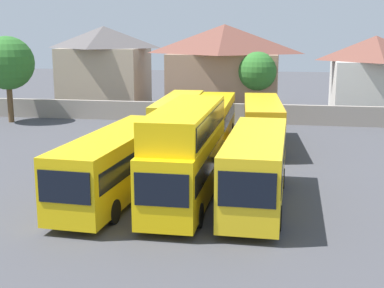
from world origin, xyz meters
The scene contains 13 objects.
ground centered at (0.00, 18.00, 0.00)m, with size 140.00×140.00×0.00m, color #424247.
depot_boundary_wall centered at (0.00, 23.71, 0.90)m, with size 56.00×0.50×1.80m, color gray.
bus_1 centered at (-3.37, 0.12, 1.92)m, with size 3.37×11.64×3.36m.
bus_2 centered at (0.24, -0.09, 2.70)m, with size 2.70×10.33×4.79m.
bus_3 centered at (3.63, 0.04, 2.01)m, with size 2.83×10.36×3.54m.
bus_4 centered at (-2.89, 14.00, 1.96)m, with size 2.82×11.02×3.44m.
bus_5 centered at (-0.32, 13.46, 1.91)m, with size 2.82×11.83×3.33m.
bus_6 centered at (3.40, 13.69, 1.92)m, with size 3.36×10.91×3.36m.
house_terrace_left centered at (-14.46, 31.30, 4.51)m, with size 9.06×7.88×8.84m.
house_terrace_centre centered at (-1.17, 29.64, 4.59)m, with size 11.40×7.90×8.99m.
house_terrace_right centered at (13.73, 31.00, 4.02)m, with size 8.34×7.98×7.88m.
tree_behind_wall centered at (-20.10, 20.71, 5.44)m, with size 4.87×4.87×7.90m.
tree_right_of_lot centered at (2.38, 26.21, 4.57)m, with size 3.68×3.68×6.44m.
Camera 1 is at (4.75, -25.10, 8.39)m, focal length 50.11 mm.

